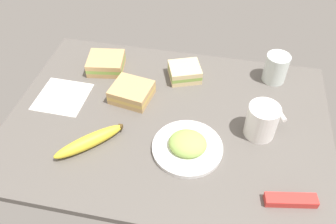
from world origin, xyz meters
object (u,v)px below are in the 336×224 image
coffee_mug_black (262,120)px  sandwich_side (132,92)px  banana (89,141)px  sandwich_main (185,72)px  sandwich_extra (106,63)px  plate_of_food (188,146)px  glass_of_milk (276,69)px  snack_bar (291,200)px  paper_napkin (63,97)px

coffee_mug_black → sandwich_side: size_ratio=0.83×
coffee_mug_black → banana: (43.35, 13.36, -3.13)cm
sandwich_main → sandwich_extra: bearing=1.4°
sandwich_main → banana: size_ratio=0.73×
plate_of_food → sandwich_main: bearing=-79.0°
plate_of_food → glass_of_milk: (-22.15, -33.07, 2.55)cm
coffee_mug_black → sandwich_main: coffee_mug_black is taller
plate_of_food → sandwich_extra: (31.29, -27.74, 0.73)cm
banana → snack_bar: banana is taller
sandwich_main → glass_of_milk: bearing=-170.4°
coffee_mug_black → banana: 45.47cm
plate_of_food → coffee_mug_black: coffee_mug_black is taller
coffee_mug_black → snack_bar: coffee_mug_black is taller
glass_of_milk → snack_bar: glass_of_milk is taller
sandwich_main → banana: (19.72, 32.29, -0.40)cm
snack_bar → paper_napkin: snack_bar is taller
sandwich_main → paper_napkin: sandwich_main is taller
sandwich_main → sandwich_extra: same height
coffee_mug_black → banana: coffee_mug_black is taller
plate_of_food → paper_napkin: 41.81cm
coffee_mug_black → sandwich_extra: size_ratio=0.84×
coffee_mug_black → paper_napkin: 58.38cm
sandwich_side → paper_napkin: 21.12cm
paper_napkin → snack_bar: bearing=161.0°
coffee_mug_black → plate_of_food: bearing=27.6°
sandwich_side → banana: 20.73cm
plate_of_food → sandwich_extra: bearing=-41.6°
plate_of_food → glass_of_milk: glass_of_milk is taller
sandwich_side → snack_bar: (-44.93, 26.52, -1.20)cm
coffee_mug_black → paper_napkin: size_ratio=0.73×
plate_of_food → sandwich_side: size_ratio=1.44×
sandwich_side → paper_napkin: (20.64, 3.94, -2.05)cm
sandwich_side → coffee_mug_black: bearing=170.1°
coffee_mug_black → snack_bar: 21.69cm
coffee_mug_black → banana: size_ratio=0.65×
plate_of_food → sandwich_side: plate_of_food is taller
plate_of_food → sandwich_extra: 41.82cm
plate_of_food → sandwich_main: 28.93cm
sandwich_extra → snack_bar: bearing=146.0°
glass_of_milk → plate_of_food: bearing=56.2°
plate_of_food → banana: 25.54cm
sandwich_side → glass_of_milk: glass_of_milk is taller
plate_of_food → paper_napkin: (40.01, -12.04, -1.32)cm
plate_of_food → banana: bearing=8.8°
coffee_mug_black → sandwich_extra: (49.40, -18.29, -2.73)cm
banana → paper_napkin: banana is taller
snack_bar → sandwich_side: bearing=-40.3°
coffee_mug_black → paper_napkin: coffee_mug_black is taller
snack_bar → paper_napkin: bearing=-28.8°
sandwich_side → snack_bar: 52.18cm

